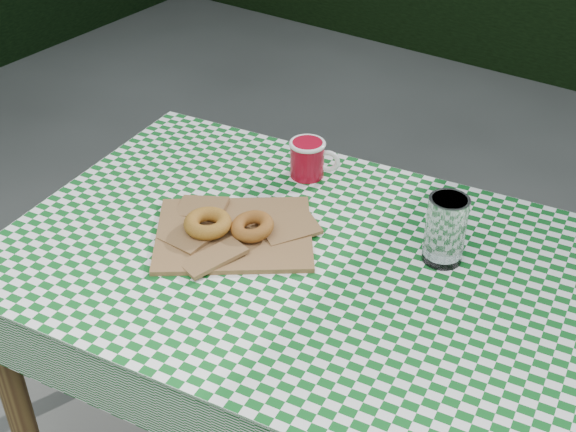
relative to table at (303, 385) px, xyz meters
The scene contains 7 objects.
table is the anchor object (origin of this frame).
tablecloth 0.38m from the table, 90.00° to the left, with size 1.25×0.84×0.01m, color #0D551B.
paper_bag 0.42m from the table, behind, with size 0.33×0.26×0.02m, color olive.
bagel_front 0.47m from the table, 164.57° to the right, with size 0.10×0.10×0.03m, color #9E7020.
bagel_back 0.43m from the table, behind, with size 0.09×0.09×0.03m, color brown.
coffee_mug 0.53m from the table, 123.22° to the left, with size 0.16×0.16×0.09m, color maroon, non-canonical shape.
drinking_glass 0.53m from the table, 33.81° to the left, with size 0.08×0.08×0.15m, color white.
Camera 1 is at (0.71, -0.98, 1.71)m, focal length 47.22 mm.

